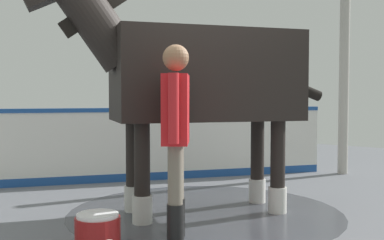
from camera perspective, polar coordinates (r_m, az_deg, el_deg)
name	(u,v)px	position (r m, az deg, el deg)	size (l,w,h in m)	color
ground_plane	(197,216)	(5.18, 0.57, -11.48)	(16.00, 16.00, 0.02)	slate
wet_patch	(205,212)	(5.30, 1.56, -11.02)	(3.00, 3.00, 0.00)	#42444C
barrier_wall	(161,146)	(7.23, -3.76, -3.20)	(4.43, 3.19, 1.10)	white
roof_post_far	(344,77)	(8.12, 17.88, 4.95)	(0.16, 0.16, 3.17)	#B7B2A8
horse	(194,77)	(5.11, 0.20, 5.23)	(2.88, 2.21, 2.67)	black
handler	(176,127)	(4.16, -1.96, -0.86)	(0.58, 0.47, 1.73)	black
wash_bucket	(98,232)	(4.07, -11.32, -13.16)	(0.37, 0.37, 0.31)	maroon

